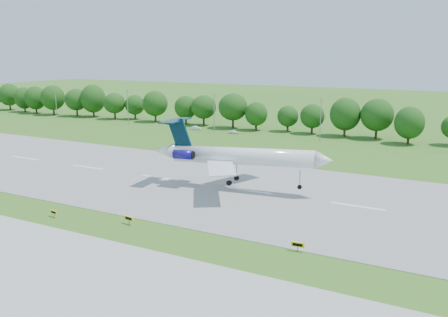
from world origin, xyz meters
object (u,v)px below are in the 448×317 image
airliner (234,155)px  service_vehicle_b (233,132)px  taxi_sign_left (54,212)px  service_vehicle_a (196,128)px

airliner → service_vehicle_b: size_ratio=10.13×
taxi_sign_left → service_vehicle_b: (-13.01, 85.33, -0.22)m
taxi_sign_left → service_vehicle_a: 90.44m
taxi_sign_left → service_vehicle_a: size_ratio=0.41×
service_vehicle_a → service_vehicle_b: bearing=-111.1°
service_vehicle_a → taxi_sign_left: bearing=179.9°
service_vehicle_b → service_vehicle_a: bearing=86.2°
taxi_sign_left → service_vehicle_a: service_vehicle_a is taller
taxi_sign_left → service_vehicle_b: 86.31m
airliner → taxi_sign_left: 33.09m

